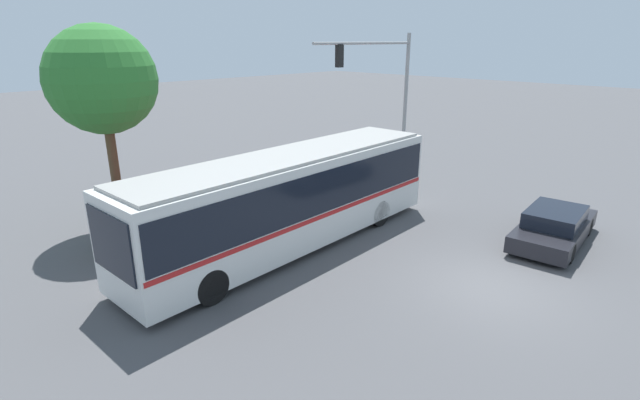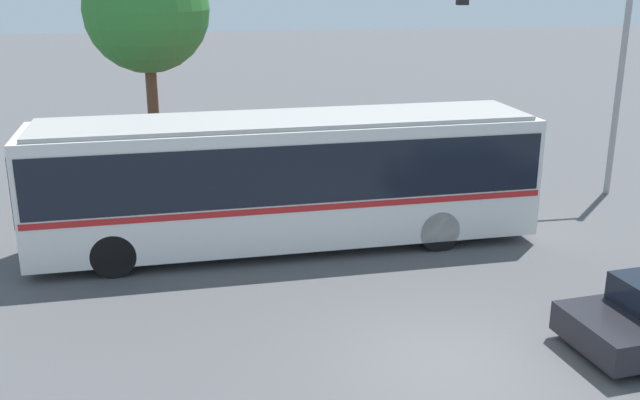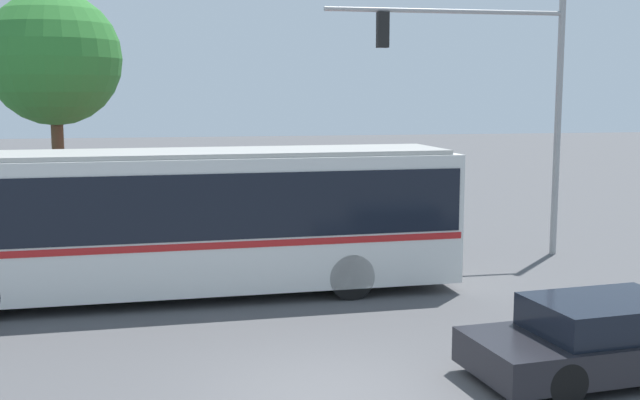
# 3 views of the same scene
# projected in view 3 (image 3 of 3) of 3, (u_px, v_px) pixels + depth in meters

# --- Properties ---
(ground_plane) EXTENTS (140.00, 140.00, 0.00)m
(ground_plane) POSITION_uv_depth(u_px,v_px,m) (327.00, 394.00, 11.59)
(ground_plane) COLOR #4C4C4F
(city_bus) EXTENTS (12.17, 2.98, 3.20)m
(city_bus) POSITION_uv_depth(u_px,v_px,m) (182.00, 214.00, 16.99)
(city_bus) COLOR silver
(city_bus) RESTS_ON ground
(sedan_foreground) EXTENTS (4.76, 2.32, 1.24)m
(sedan_foreground) POSITION_uv_depth(u_px,v_px,m) (609.00, 339.00, 12.28)
(sedan_foreground) COLOR black
(sedan_foreground) RESTS_ON ground
(traffic_light_pole) EXTENTS (6.57, 0.24, 6.99)m
(traffic_light_pole) POSITION_uv_depth(u_px,v_px,m) (504.00, 85.00, 20.77)
(traffic_light_pole) COLOR gray
(traffic_light_pole) RESTS_ON ground
(flowering_hedge) EXTENTS (10.02, 1.54, 1.38)m
(flowering_hedge) POSITION_uv_depth(u_px,v_px,m) (207.00, 232.00, 21.23)
(flowering_hedge) COLOR #286028
(flowering_hedge) RESTS_ON ground
(street_tree_left) EXTENTS (3.69, 3.69, 7.22)m
(street_tree_left) POSITION_uv_depth(u_px,v_px,m) (54.00, 60.00, 21.56)
(street_tree_left) COLOR brown
(street_tree_left) RESTS_ON ground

